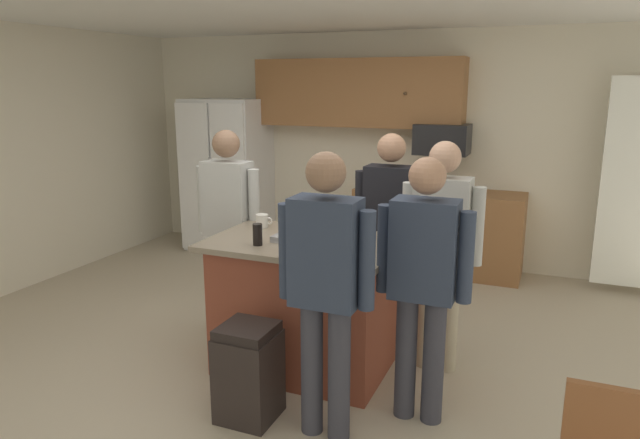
{
  "coord_description": "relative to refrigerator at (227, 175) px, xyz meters",
  "views": [
    {
      "loc": [
        1.77,
        -3.71,
        2.04
      ],
      "look_at": [
        0.17,
        0.14,
        1.05
      ],
      "focal_mm": 32.47,
      "sensor_mm": 36.0,
      "label": 1
    }
  ],
  "objects": [
    {
      "name": "trash_bin",
      "position": [
        2.12,
        -3.26,
        -0.62
      ],
      "size": [
        0.34,
        0.34,
        0.61
      ],
      "color": "black",
      "rests_on": "ground"
    },
    {
      "name": "person_guest_by_door",
      "position": [
        2.59,
        -1.83,
        0.04
      ],
      "size": [
        0.57,
        0.22,
        1.66
      ],
      "rotation": [
        0.0,
        0.0,
        -2.09
      ],
      "color": "#232D4C",
      "rests_on": "ground"
    },
    {
      "name": "mug_ceramic_white",
      "position": [
        1.73,
        -2.32,
        0.09
      ],
      "size": [
        0.13,
        0.09,
        0.1
      ],
      "color": "white",
      "rests_on": "kitchen_island"
    },
    {
      "name": "refrigerator",
      "position": [
        0.0,
        0.0,
        0.0
      ],
      "size": [
        0.93,
        0.76,
        1.85
      ],
      "color": "white",
      "rests_on": "ground"
    },
    {
      "name": "back_wall",
      "position": [
        2.0,
        0.42,
        0.38
      ],
      "size": [
        6.4,
        0.1,
        2.6
      ],
      "primitive_type": "cube",
      "color": "beige",
      "rests_on": "ground"
    },
    {
      "name": "person_host_foreground",
      "position": [
        3.09,
        -2.87,
        0.01
      ],
      "size": [
        0.57,
        0.22,
        1.63
      ],
      "rotation": [
        0.0,
        0.0,
        2.8
      ],
      "color": "#383842",
      "rests_on": "ground"
    },
    {
      "name": "floor",
      "position": [
        2.0,
        -2.38,
        -0.92
      ],
      "size": [
        7.04,
        7.04,
        0.0
      ],
      "primitive_type": "plane",
      "color": "#B7A88E",
      "rests_on": "ground"
    },
    {
      "name": "person_guest_right",
      "position": [
        2.62,
        -3.25,
        0.05
      ],
      "size": [
        0.57,
        0.22,
        1.68
      ],
      "rotation": [
        0.0,
        0.0,
        2.14
      ],
      "color": "#383842",
      "rests_on": "ground"
    },
    {
      "name": "glass_pilsner",
      "position": [
        2.55,
        -2.73,
        0.12
      ],
      "size": [
        0.07,
        0.07,
        0.17
      ],
      "color": "black",
      "rests_on": "kitchen_island"
    },
    {
      "name": "cabinet_run_lower",
      "position": [
        2.6,
        0.1,
        -0.47
      ],
      "size": [
        1.8,
        0.63,
        0.9
      ],
      "color": "#936038",
      "rests_on": "ground"
    },
    {
      "name": "kitchen_island",
      "position": [
        2.17,
        -2.55,
        -0.44
      ],
      "size": [
        1.31,
        0.88,
        0.97
      ],
      "color": "brown",
      "rests_on": "ground"
    },
    {
      "name": "microwave_over_range",
      "position": [
        2.6,
        0.12,
        0.53
      ],
      "size": [
        0.56,
        0.4,
        0.32
      ],
      "primitive_type": "cube",
      "color": "black"
    },
    {
      "name": "serving_tray",
      "position": [
        2.2,
        -2.54,
        0.06
      ],
      "size": [
        0.44,
        0.3,
        0.04
      ],
      "color": "#B7B7BC",
      "rests_on": "kitchen_island"
    },
    {
      "name": "person_guest_left",
      "position": [
        3.06,
        -2.17,
        0.03
      ],
      "size": [
        0.57,
        0.22,
        1.66
      ],
      "rotation": [
        0.0,
        0.0,
        -2.74
      ],
      "color": "tan",
      "rests_on": "ground"
    },
    {
      "name": "cabinet_run_upper",
      "position": [
        1.6,
        0.22,
        1.0
      ],
      "size": [
        2.4,
        0.38,
        0.75
      ],
      "color": "#936038"
    },
    {
      "name": "glass_dark_ale",
      "position": [
        2.55,
        -2.32,
        0.12
      ],
      "size": [
        0.07,
        0.07,
        0.15
      ],
      "color": "black",
      "rests_on": "kitchen_island"
    },
    {
      "name": "person_elder_center",
      "position": [
        1.32,
        -2.13,
        0.04
      ],
      "size": [
        0.57,
        0.22,
        1.68
      ],
      "rotation": [
        0.0,
        0.0,
        -0.45
      ],
      "color": "tan",
      "rests_on": "ground"
    },
    {
      "name": "glass_short_whisky",
      "position": [
        1.93,
        -2.77,
        0.12
      ],
      "size": [
        0.07,
        0.07,
        0.15
      ],
      "color": "black",
      "rests_on": "kitchen_island"
    }
  ]
}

